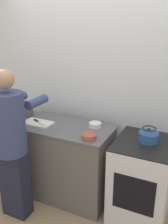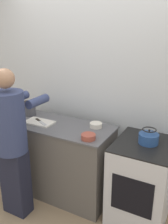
% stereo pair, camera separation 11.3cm
% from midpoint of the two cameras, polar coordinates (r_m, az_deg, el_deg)
% --- Properties ---
extents(ground_plane, '(12.00, 12.00, 0.00)m').
position_cam_midpoint_polar(ground_plane, '(3.09, -2.22, -21.99)').
color(ground_plane, '#997F60').
extents(wall_back, '(8.00, 0.05, 2.60)m').
position_cam_midpoint_polar(wall_back, '(3.06, 4.49, 5.33)').
color(wall_back, silver).
rests_on(wall_back, ground_plane).
extents(counter, '(1.36, 0.59, 0.93)m').
position_cam_midpoint_polar(counter, '(3.16, -5.01, -10.62)').
color(counter, '#5B5651').
rests_on(counter, ground_plane).
extents(oven, '(0.59, 0.67, 0.91)m').
position_cam_midpoint_polar(oven, '(2.86, 14.11, -15.13)').
color(oven, silver).
rests_on(oven, ground_plane).
extents(person, '(0.38, 0.61, 1.65)m').
position_cam_midpoint_polar(person, '(2.72, -14.95, -6.27)').
color(person, '#1E2133').
rests_on(person, ground_plane).
extents(cutting_board, '(0.35, 0.21, 0.02)m').
position_cam_midpoint_polar(cutting_board, '(3.01, -9.08, -2.32)').
color(cutting_board, silver).
rests_on(cutting_board, counter).
extents(knife, '(0.24, 0.14, 0.01)m').
position_cam_midpoint_polar(knife, '(2.99, -8.84, -2.20)').
color(knife, silver).
rests_on(knife, cutting_board).
extents(kettle, '(0.20, 0.20, 0.16)m').
position_cam_midpoint_polar(kettle, '(2.62, 15.77, -5.60)').
color(kettle, '#284C8C').
rests_on(kettle, oven).
extents(bowl_prep, '(0.15, 0.15, 0.05)m').
position_cam_midpoint_polar(bowl_prep, '(2.56, 2.27, -5.68)').
color(bowl_prep, '#9E4738').
rests_on(bowl_prep, counter).
extents(bowl_mixing, '(0.14, 0.14, 0.05)m').
position_cam_midpoint_polar(bowl_mixing, '(2.85, 3.88, -3.01)').
color(bowl_mixing, silver).
rests_on(bowl_mixing, counter).
extents(canister_jar, '(0.15, 0.15, 0.18)m').
position_cam_midpoint_polar(canister_jar, '(3.26, -11.30, 0.82)').
color(canister_jar, '#4C4C51').
rests_on(canister_jar, counter).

